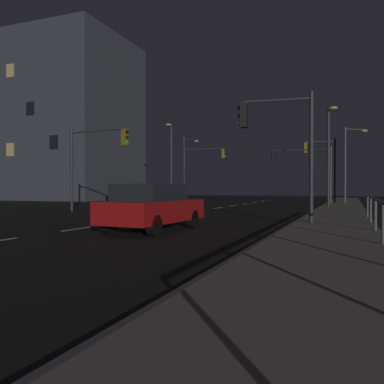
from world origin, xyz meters
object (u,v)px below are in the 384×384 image
Objects in this scene: traffic_light_near_right at (302,163)px; traffic_light_mid_left at (96,151)px; traffic_light_mid_right at (322,158)px; traffic_light_far_left at (278,133)px; street_lamp_far_end at (171,156)px; street_lamp_mid_block at (186,163)px; street_lamp_median at (349,157)px; car at (153,206)px; street_lamp_corner at (329,147)px; traffic_light_near_left at (201,163)px; building_distant at (51,122)px.

traffic_light_mid_left is at bearing -122.70° from traffic_light_near_right.
traffic_light_mid_right is 22.93m from traffic_light_far_left.
street_lamp_mid_block is at bearing 93.74° from street_lamp_far_end.
traffic_light_mid_right is at bearing 8.52° from street_lamp_far_end.
street_lamp_median is at bearing -23.66° from traffic_light_mid_right.
street_lamp_corner is (4.74, 18.19, 3.52)m from car.
traffic_light_mid_right is at bearing -5.74° from traffic_light_near_left.
building_distant reaches higher than traffic_light_mid_left.
street_lamp_mid_block is 0.34× the size of building_distant.
street_lamp_corner reaches higher than traffic_light_near_right.
traffic_light_mid_right is 1.12× the size of traffic_light_near_right.
traffic_light_near_left is at bearing 144.01° from street_lamp_corner.
traffic_light_near_right is at bearing -162.15° from street_lamp_median.
traffic_light_far_left reaches higher than car.
traffic_light_near_right is 6.62m from street_lamp_corner.
street_lamp_median is 0.32× the size of building_distant.
car is 29.16m from traffic_light_near_left.
car is at bearing -103.28° from street_lamp_median.
traffic_light_near_right is at bearing -10.21° from building_distant.
building_distant is at bearing 134.94° from car.
car is at bearing -134.67° from traffic_light_far_left.
car is at bearing -69.84° from street_lamp_mid_block.
street_lamp_corner reaches higher than street_lamp_median.
street_lamp_corner is (15.17, -6.22, -0.26)m from street_lamp_far_end.
traffic_light_near_left is 22.53m from building_distant.
street_lamp_corner is 37.18m from building_distant.
street_lamp_median reaches higher than car.
traffic_light_near_right is at bearing -21.08° from street_lamp_mid_block.
traffic_light_far_left is 0.24× the size of building_distant.
traffic_light_far_left is 0.63× the size of street_lamp_far_end.
traffic_light_far_left is 29.41m from street_lamp_mid_block.
traffic_light_far_left is at bearing -60.90° from street_lamp_mid_block.
building_distant is (-21.62, 2.35, 5.88)m from traffic_light_near_left.
street_lamp_corner is (1.06, -8.33, 0.22)m from traffic_light_mid_right.
street_lamp_median is 16.49m from street_lamp_far_end.
traffic_light_near_right is 13.93m from street_lamp_mid_block.
traffic_light_near_right is (10.26, 15.98, 0.01)m from traffic_light_mid_left.
traffic_light_near_left reaches higher than traffic_light_far_left.
street_lamp_corner is at bearing -82.78° from traffic_light_mid_right.
street_lamp_mid_block is (-2.73, 20.98, 0.61)m from traffic_light_mid_left.
building_distant is at bearing 161.10° from street_lamp_corner.
street_lamp_median is at bearing 76.72° from car.
street_lamp_median is 36.80m from building_distant.
street_lamp_corner reaches higher than street_lamp_mid_block.
car is 0.88× the size of traffic_light_mid_left.
car is at bearing -66.86° from street_lamp_far_end.
traffic_light_mid_left is 16.31m from street_lamp_far_end.
traffic_light_near_left reaches higher than traffic_light_mid_left.
street_lamp_median is 0.94× the size of street_lamp_mid_block.
building_distant is (-34.77, 11.90, 5.63)m from street_lamp_corner.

